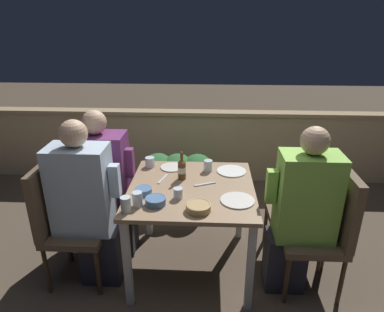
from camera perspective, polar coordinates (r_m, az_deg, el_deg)
The scene contains 26 objects.
ground_plane at distance 2.98m, azimuth -0.07°, elevation -17.71°, with size 16.00×16.00×0.00m, color brown.
parapet_wall at distance 4.23m, azimuth 1.12°, elevation 1.88°, with size 9.00×0.18×0.86m.
dining_table at distance 2.61m, azimuth -0.08°, elevation -6.92°, with size 0.94×0.94×0.73m.
planter_hedge at distance 3.61m, azimuth -2.43°, elevation -3.70°, with size 0.76×0.47×0.59m.
chair_left_near at distance 2.74m, azimuth -20.95°, elevation -9.12°, with size 0.44×0.44×0.95m.
person_blue_shirt at distance 2.62m, azimuth -17.04°, elevation -7.82°, with size 0.49×0.26×1.29m.
chair_left_far at distance 3.01m, azimuth -17.97°, elevation -5.69°, with size 0.44×0.44×0.95m.
person_purple_stripe at distance 2.91m, azimuth -14.31°, elevation -4.68°, with size 0.51×0.26×1.26m.
chair_right_near at distance 2.65m, azimuth 21.76°, elevation -10.32°, with size 0.44×0.44×0.95m.
person_green_blouse at distance 2.55m, azimuth 17.57°, elevation -8.97°, with size 0.49×0.26×1.27m.
chair_right_far at distance 2.92m, azimuth 19.05°, elevation -6.79°, with size 0.44×0.44×0.95m.
beer_bottle at distance 2.65m, azimuth -1.70°, elevation -2.14°, with size 0.06×0.06×0.23m.
plate_0 at distance 2.88m, azimuth -3.35°, elevation -1.88°, with size 0.19×0.19×0.01m.
plate_1 at distance 2.40m, azimuth 7.56°, elevation -7.33°, with size 0.24×0.24×0.01m.
plate_2 at distance 2.83m, azimuth 6.60°, elevation -2.51°, with size 0.24×0.24×0.01m.
bowl_0 at distance 2.49m, azimuth -8.10°, elevation -5.71°, with size 0.12×0.12×0.05m.
bowl_1 at distance 2.34m, azimuth -6.10°, elevation -7.41°, with size 0.14×0.14×0.05m.
bowl_2 at distance 2.26m, azimuth 1.07°, elevation -8.49°, with size 0.17×0.17×0.05m.
glass_cup_0 at distance 2.33m, azimuth -9.09°, elevation -7.12°, with size 0.07×0.07×0.10m.
glass_cup_1 at distance 2.28m, azimuth -10.98°, elevation -7.93°, with size 0.07×0.07×0.11m.
glass_cup_2 at distance 2.91m, azimuth -7.02°, elevation -1.00°, with size 0.08×0.08×0.08m.
glass_cup_3 at distance 2.81m, azimuth 2.70°, elevation -1.62°, with size 0.07×0.07×0.09m.
glass_cup_4 at distance 2.40m, azimuth -2.33°, elevation -6.22°, with size 0.07×0.07×0.08m.
fork_0 at distance 2.69m, azimuth -4.89°, elevation -3.83°, with size 0.07×0.17×0.01m.
fork_1 at distance 2.60m, azimuth 2.17°, elevation -4.70°, with size 0.16×0.08×0.01m.
potted_plant at distance 3.55m, azimuth 18.71°, elevation -3.25°, with size 0.39×0.39×0.74m.
Camera 1 is at (0.12, -2.28, 1.92)m, focal length 32.00 mm.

